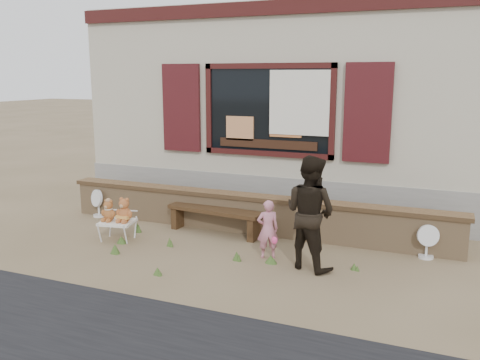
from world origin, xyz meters
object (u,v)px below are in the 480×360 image
at_px(child, 268,229).
at_px(bench, 215,215).
at_px(folding_chair, 117,223).
at_px(teddy_bear_left, 109,210).
at_px(adult, 310,213).
at_px(teddy_bear_right, 125,209).

bearing_deg(child, bench, -59.78).
relative_size(folding_chair, teddy_bear_left, 1.68).
relative_size(folding_chair, child, 0.69).
bearing_deg(bench, adult, -20.28).
bearing_deg(teddy_bear_right, teddy_bear_left, -180.00).
xyz_separation_m(teddy_bear_right, adult, (3.10, -0.01, 0.27)).
distance_m(folding_chair, adult, 3.28).
bearing_deg(adult, teddy_bear_right, 21.01).
height_order(bench, child, child).
bearing_deg(teddy_bear_right, adult, -11.45).
xyz_separation_m(bench, adult, (1.90, -0.93, 0.48)).
xyz_separation_m(folding_chair, adult, (3.24, 0.01, 0.51)).
bearing_deg(folding_chair, teddy_bear_right, 0.00).
bearing_deg(teddy_bear_left, bench, 22.07).
height_order(folding_chair, adult, adult).
bearing_deg(teddy_bear_left, folding_chair, 0.00).
distance_m(folding_chair, teddy_bear_right, 0.27).
bearing_deg(teddy_bear_left, teddy_bear_right, 0.00).
distance_m(folding_chair, teddy_bear_left, 0.25).
bearing_deg(adult, folding_chair, 21.50).
height_order(bench, adult, adult).
distance_m(folding_chair, child, 2.58).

